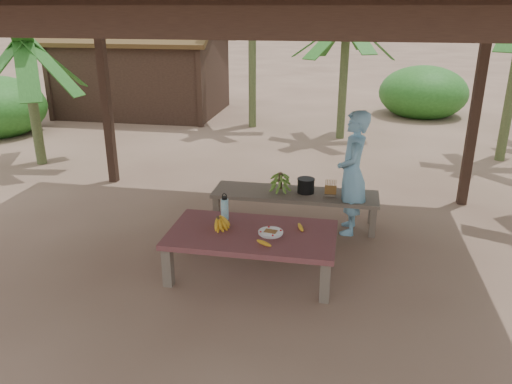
% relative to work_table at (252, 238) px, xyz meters
% --- Properties ---
extents(ground, '(80.00, 80.00, 0.00)m').
position_rel_work_table_xyz_m(ground, '(-0.09, 0.34, -0.43)').
color(ground, brown).
rests_on(ground, ground).
extents(pavilion, '(6.60, 5.60, 2.95)m').
position_rel_work_table_xyz_m(pavilion, '(-0.11, 0.32, 2.34)').
color(pavilion, black).
rests_on(pavilion, ground).
extents(work_table, '(1.80, 1.01, 0.50)m').
position_rel_work_table_xyz_m(work_table, '(0.00, 0.00, 0.00)').
color(work_table, brown).
rests_on(work_table, ground).
extents(bench, '(2.20, 0.62, 0.45)m').
position_rel_work_table_xyz_m(bench, '(0.31, 1.43, -0.04)').
color(bench, brown).
rests_on(bench, ground).
extents(ripe_banana_bunch, '(0.27, 0.24, 0.15)m').
position_rel_work_table_xyz_m(ripe_banana_bunch, '(-0.39, 0.03, 0.14)').
color(ripe_banana_bunch, yellow).
rests_on(ripe_banana_bunch, work_table).
extents(plate, '(0.27, 0.27, 0.04)m').
position_rel_work_table_xyz_m(plate, '(0.21, -0.01, 0.08)').
color(plate, white).
rests_on(plate, work_table).
extents(loose_banana_front, '(0.18, 0.10, 0.04)m').
position_rel_work_table_xyz_m(loose_banana_front, '(0.18, -0.28, 0.09)').
color(loose_banana_front, yellow).
rests_on(loose_banana_front, work_table).
extents(loose_banana_side, '(0.10, 0.17, 0.04)m').
position_rel_work_table_xyz_m(loose_banana_side, '(0.51, 0.17, 0.09)').
color(loose_banana_side, yellow).
rests_on(loose_banana_side, work_table).
extents(water_flask, '(0.09, 0.09, 0.32)m').
position_rel_work_table_xyz_m(water_flask, '(-0.37, 0.29, 0.20)').
color(water_flask, '#43B9D2').
rests_on(water_flask, work_table).
extents(green_banana_stalk, '(0.25, 0.25, 0.28)m').
position_rel_work_table_xyz_m(green_banana_stalk, '(0.11, 1.43, 0.16)').
color(green_banana_stalk, '#598C2D').
rests_on(green_banana_stalk, bench).
extents(cooking_pot, '(0.22, 0.22, 0.19)m').
position_rel_work_table_xyz_m(cooking_pot, '(0.45, 1.46, 0.11)').
color(cooking_pot, black).
rests_on(cooking_pot, bench).
extents(skewer_rack, '(0.18, 0.08, 0.24)m').
position_rel_work_table_xyz_m(skewer_rack, '(0.78, 1.38, 0.14)').
color(skewer_rack, '#A57F47').
rests_on(skewer_rack, bench).
extents(woman, '(0.39, 0.59, 1.60)m').
position_rel_work_table_xyz_m(woman, '(1.04, 1.33, 0.37)').
color(woman, '#70AED4').
rests_on(woman, ground).
extents(hut, '(4.40, 3.43, 2.85)m').
position_rel_work_table_xyz_m(hut, '(-4.59, 8.34, 0.67)').
color(hut, black).
rests_on(hut, ground).
extents(banana_plant_n, '(1.80, 1.80, 2.76)m').
position_rel_work_table_xyz_m(banana_plant_n, '(0.80, 6.34, 1.84)').
color(banana_plant_n, '#596638').
rests_on(banana_plant_n, ground).
extents(banana_plant_w, '(1.80, 1.80, 2.43)m').
position_rel_work_table_xyz_m(banana_plant_w, '(-4.69, 3.34, 1.52)').
color(banana_plant_w, '#596638').
rests_on(banana_plant_w, ground).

